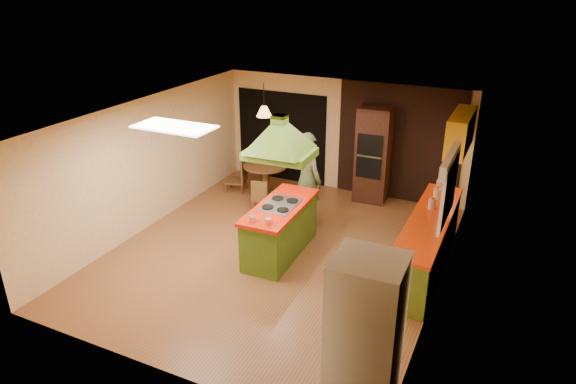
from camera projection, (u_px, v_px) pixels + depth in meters
The scene contains 21 objects.
ground at pixel (278, 252), 9.11m from camera, with size 6.50×6.50×0.00m, color #9B5C32.
room_walls at pixel (278, 188), 8.62m from camera, with size 5.50×6.50×6.50m.
ceiling_plane at pixel (277, 115), 8.13m from camera, with size 6.50×6.50×0.00m, color silver.
brick_panel at pixel (399, 144), 10.81m from camera, with size 2.64×0.03×2.50m, color #381E14.
nook_opening at pixel (281, 137), 11.97m from camera, with size 2.20×0.03×2.10m, color black.
right_counter at pixel (427, 243), 8.47m from camera, with size 0.62×3.05×0.92m.
upper_cabinets at pixel (461, 132), 9.16m from camera, with size 0.34×1.40×0.70m, color yellow.
window_right at pixel (450, 176), 7.69m from camera, with size 0.12×1.35×1.06m.
fluor_panel at pixel (174, 127), 7.57m from camera, with size 1.20×0.60×0.03m, color white.
kitchen_island at pixel (280, 229), 8.93m from camera, with size 0.79×1.87×0.94m.
range_hood at pixel (280, 130), 8.22m from camera, with size 1.11×0.82×0.80m.
man at pixel (307, 179), 9.82m from camera, with size 0.68×0.45×1.87m, color #46512A.
refrigerator at pixel (365, 332), 5.66m from camera, with size 0.76×0.72×1.86m, color white.
wall_oven at pixel (373, 155), 10.84m from camera, with size 0.71×0.63×2.06m.
dining_table at pixel (265, 174), 11.29m from camera, with size 0.95×0.95×0.72m.
chair_left at pixel (236, 175), 11.52m from camera, with size 0.43×0.43×0.79m, color brown, non-canonical shape.
chair_near at pixel (262, 193), 10.72m from camera, with size 0.36×0.36×0.66m, color brown, non-canonical shape.
pendant_lamp at pixel (264, 111), 10.74m from camera, with size 0.33×0.33×0.21m, color #FF9E3F.
canister_large at pixel (441, 186), 9.24m from camera, with size 0.16×0.16×0.23m, color beige.
canister_medium at pixel (437, 194), 8.98m from camera, with size 0.13×0.13×0.18m, color beige.
canister_small at pixel (432, 204), 8.60m from camera, with size 0.13×0.13×0.17m, color beige.
Camera 1 is at (3.55, -7.12, 4.59)m, focal length 32.00 mm.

